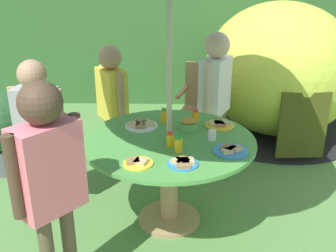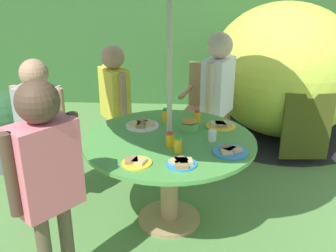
{
  "view_description": "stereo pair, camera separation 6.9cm",
  "coord_description": "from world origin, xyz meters",
  "views": [
    {
      "loc": [
        0.06,
        -2.57,
        1.82
      ],
      "look_at": [
        -0.01,
        -0.04,
        0.8
      ],
      "focal_mm": 42.28,
      "sensor_mm": 36.0,
      "label": 1
    },
    {
      "loc": [
        0.13,
        -2.57,
        1.82
      ],
      "look_at": [
        -0.01,
        -0.04,
        0.8
      ],
      "focal_mm": 42.28,
      "sensor_mm": 36.0,
      "label": 2
    }
  ],
  "objects": [
    {
      "name": "child_in_pink_shirt",
      "position": [
        -0.62,
        -0.75,
        0.84
      ],
      "size": [
        0.36,
        0.38,
        1.32
      ],
      "rotation": [
        0.0,
        0.0,
        0.88
      ],
      "color": "brown",
      "rests_on": "ground_plane"
    },
    {
      "name": "snack_bowl",
      "position": [
        0.14,
        0.19,
        0.73
      ],
      "size": [
        0.14,
        0.14,
        0.08
      ],
      "color": "#66B259",
      "rests_on": "garden_table"
    },
    {
      "name": "plate_front_edge",
      "position": [
        -0.19,
        -0.4,
        0.7
      ],
      "size": [
        0.19,
        0.19,
        0.03
      ],
      "color": "yellow",
      "rests_on": "garden_table"
    },
    {
      "name": "juice_bottle_near_right",
      "position": [
        0.01,
        -0.12,
        0.73
      ],
      "size": [
        0.05,
        0.05,
        0.1
      ],
      "color": "yellow",
      "rests_on": "garden_table"
    },
    {
      "name": "plate_center_back",
      "position": [
        0.09,
        -0.4,
        0.7
      ],
      "size": [
        0.19,
        0.19,
        0.03
      ],
      "color": "#338CD8",
      "rests_on": "garden_table"
    },
    {
      "name": "garden_table",
      "position": [
        0.0,
        0.0,
        0.53
      ],
      "size": [
        1.23,
        1.23,
        0.69
      ],
      "color": "tan",
      "rests_on": "ground_plane"
    },
    {
      "name": "child_in_white_shirt",
      "position": [
        0.39,
        0.82,
        0.84
      ],
      "size": [
        0.32,
        0.41,
        1.31
      ],
      "rotation": [
        0.0,
        0.0,
        -2.01
      ],
      "color": "navy",
      "rests_on": "ground_plane"
    },
    {
      "name": "juice_bottle_far_left",
      "position": [
        0.07,
        -0.21,
        0.74
      ],
      "size": [
        0.05,
        0.05,
        0.11
      ],
      "color": "yellow",
      "rests_on": "garden_table"
    },
    {
      "name": "cup_near",
      "position": [
        0.3,
        -0.01,
        0.72
      ],
      "size": [
        0.06,
        0.06,
        0.07
      ],
      "primitive_type": "cylinder",
      "color": "white",
      "rests_on": "garden_table"
    },
    {
      "name": "hedge_backdrop",
      "position": [
        0.0,
        3.13,
        1.06
      ],
      "size": [
        9.0,
        0.7,
        2.11
      ],
      "primitive_type": "cube",
      "color": "#33602D",
      "rests_on": "ground_plane"
    },
    {
      "name": "juice_bottle_center_front",
      "position": [
        0.2,
        0.32,
        0.74
      ],
      "size": [
        0.06,
        0.06,
        0.11
      ],
      "color": "yellow",
      "rests_on": "garden_table"
    },
    {
      "name": "child_in_yellow_shirt",
      "position": [
        -0.53,
        0.78,
        0.77
      ],
      "size": [
        0.32,
        0.36,
        1.2
      ],
      "rotation": [
        0.0,
        0.0,
        -0.97
      ],
      "color": "#3F3F47",
      "rests_on": "ground_plane"
    },
    {
      "name": "dome_tent",
      "position": [
        1.21,
        1.88,
        0.74
      ],
      "size": [
        2.01,
        2.01,
        1.49
      ],
      "rotation": [
        0.0,
        0.0,
        0.06
      ],
      "color": "#B2C63F",
      "rests_on": "ground_plane"
    },
    {
      "name": "child_in_grey_shirt",
      "position": [
        -0.98,
        0.13,
        0.78
      ],
      "size": [
        0.41,
        0.22,
        1.22
      ],
      "rotation": [
        0.0,
        0.0,
        -0.13
      ],
      "color": "navy",
      "rests_on": "ground_plane"
    },
    {
      "name": "plate_far_right",
      "position": [
        0.38,
        0.25,
        0.7
      ],
      "size": [
        0.23,
        0.23,
        0.03
      ],
      "color": "yellow",
      "rests_on": "garden_table"
    },
    {
      "name": "potted_plant",
      "position": [
        -1.57,
        0.79,
        0.44
      ],
      "size": [
        0.56,
        0.56,
        0.77
      ],
      "color": "#595960",
      "rests_on": "ground_plane"
    },
    {
      "name": "wooden_chair",
      "position": [
        0.32,
        1.26,
        0.52
      ],
      "size": [
        0.54,
        0.54,
        0.92
      ],
      "rotation": [
        0.0,
        0.0,
        -0.25
      ],
      "color": "#93704C",
      "rests_on": "ground_plane"
    },
    {
      "name": "ground_plane",
      "position": [
        0.0,
        0.0,
        -0.01
      ],
      "size": [
        10.0,
        10.0,
        0.02
      ],
      "primitive_type": "cube",
      "color": "#548442"
    },
    {
      "name": "plate_near_left",
      "position": [
        0.41,
        -0.2,
        0.7
      ],
      "size": [
        0.24,
        0.24,
        0.03
      ],
      "color": "#338CD8",
      "rests_on": "garden_table"
    },
    {
      "name": "juice_bottle_mid_left",
      "position": [
        -0.05,
        0.32,
        0.74
      ],
      "size": [
        0.05,
        0.05,
        0.11
      ],
      "color": "yellow",
      "rests_on": "garden_table"
    },
    {
      "name": "plate_mid_right",
      "position": [
        -0.22,
        0.23,
        0.7
      ],
      "size": [
        0.25,
        0.25,
        0.03
      ],
      "color": "white",
      "rests_on": "garden_table"
    }
  ]
}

